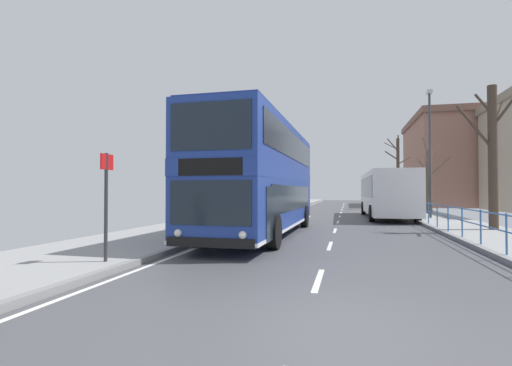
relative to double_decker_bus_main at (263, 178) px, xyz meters
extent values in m
cube|color=#49494E|center=(2.72, -9.72, -2.28)|extent=(8.40, 140.00, 0.06)
cube|color=silver|center=(2.72, -7.12, -2.24)|extent=(0.12, 2.00, 0.00)
cube|color=silver|center=(2.72, -2.32, -2.24)|extent=(0.12, 2.00, 0.00)
cube|color=silver|center=(2.72, 2.48, -2.24)|extent=(0.12, 2.00, 0.00)
cube|color=silver|center=(2.72, 7.28, -2.24)|extent=(0.12, 2.00, 0.00)
cube|color=silver|center=(2.72, 12.08, -2.24)|extent=(0.12, 2.00, 0.00)
cube|color=silver|center=(2.72, 16.88, -2.24)|extent=(0.12, 2.00, 0.00)
cube|color=silver|center=(2.72, 21.68, -2.24)|extent=(0.12, 2.00, 0.00)
cube|color=silver|center=(2.72, 26.48, -2.24)|extent=(0.12, 2.00, 0.00)
cube|color=silver|center=(2.72, 31.28, -2.24)|extent=(0.12, 2.00, 0.00)
cube|color=silver|center=(2.72, 36.08, -2.24)|extent=(0.12, 2.00, 0.00)
cube|color=silver|center=(2.72, 40.88, -2.24)|extent=(0.12, 2.00, 0.00)
cube|color=silver|center=(-1.23, -9.72, -2.24)|extent=(0.12, 133.00, 0.00)
cube|color=gray|center=(-1.58, -9.72, -2.18)|extent=(0.20, 140.00, 0.14)
cube|color=navy|center=(0.00, 0.01, -1.01)|extent=(2.63, 11.40, 1.77)
cube|color=navy|center=(0.00, 0.01, 0.11)|extent=(2.64, 11.46, 0.46)
cube|color=navy|center=(0.00, 0.01, 1.15)|extent=(2.63, 11.40, 1.62)
cube|color=navy|center=(0.00, 0.01, 1.99)|extent=(2.55, 11.06, 0.08)
cube|color=#19232D|center=(-0.08, -5.69, -0.80)|extent=(2.17, 0.06, 1.13)
cube|color=black|center=(-0.08, -5.69, 0.11)|extent=(1.73, 0.05, 0.44)
cube|color=#19232D|center=(-0.08, -5.69, 1.15)|extent=(2.17, 0.06, 1.23)
cube|color=black|center=(-0.08, -5.69, -1.80)|extent=(2.34, 0.11, 0.24)
cube|color=silver|center=(0.00, 0.01, -1.84)|extent=(2.65, 11.46, 0.10)
cube|color=#19232D|center=(1.25, 0.28, -0.76)|extent=(0.15, 8.87, 0.92)
cube|color=#19232D|center=(1.24, -0.01, 1.23)|extent=(0.17, 10.23, 0.97)
cube|color=#19232D|center=(-1.24, 0.31, -0.76)|extent=(0.15, 8.87, 0.92)
cube|color=#19232D|center=(-1.24, 0.03, 1.23)|extent=(0.17, 10.23, 0.97)
sphere|color=white|center=(0.78, -5.72, -1.58)|extent=(0.20, 0.20, 0.20)
sphere|color=white|center=(-0.94, -5.69, -1.58)|extent=(0.20, 0.20, 0.20)
cube|color=#19232D|center=(1.18, -4.34, -1.14)|extent=(0.03, 0.90, 1.52)
cylinder|color=black|center=(1.13, -3.49, -1.73)|extent=(0.31, 1.04, 1.04)
cylinder|color=black|center=(-1.23, -3.46, -1.73)|extent=(0.31, 1.04, 1.04)
cylinder|color=black|center=(1.24, 3.78, -1.73)|extent=(0.31, 1.04, 1.04)
cylinder|color=black|center=(-1.13, 3.81, -1.73)|extent=(0.31, 1.04, 1.04)
cube|color=white|center=(5.71, 11.46, -0.61)|extent=(2.85, 10.77, 2.63)
cube|color=#19232D|center=(4.42, 11.42, -0.24)|extent=(0.28, 9.09, 1.26)
cube|color=#19232D|center=(6.99, 11.49, -0.24)|extent=(0.28, 9.09, 1.26)
cube|color=#19232D|center=(5.55, 16.82, -0.35)|extent=(2.19, 0.09, 1.58)
cylinder|color=black|center=(4.39, 14.77, -1.77)|extent=(0.31, 0.97, 0.96)
cylinder|color=black|center=(6.83, 14.84, -1.77)|extent=(0.31, 0.97, 0.96)
cylinder|color=black|center=(4.59, 7.87, -1.77)|extent=(0.31, 0.97, 0.96)
cylinder|color=black|center=(7.03, 7.94, -1.77)|extent=(0.31, 0.97, 0.96)
cylinder|color=#386BA8|center=(7.17, -3.87, -1.58)|extent=(0.05, 0.05, 1.04)
cylinder|color=#386BA8|center=(7.17, -1.95, -1.58)|extent=(0.05, 0.05, 1.04)
cylinder|color=#386BA8|center=(7.17, -0.03, -1.58)|extent=(0.05, 0.05, 1.04)
cylinder|color=#386BA8|center=(7.17, 1.89, -1.58)|extent=(0.05, 0.05, 1.04)
cylinder|color=#386BA8|center=(7.17, 3.82, -1.58)|extent=(0.05, 0.05, 1.04)
cylinder|color=#386BA8|center=(7.17, 5.74, -1.58)|extent=(0.05, 0.05, 1.04)
cylinder|color=#386BA8|center=(7.17, 7.66, -1.58)|extent=(0.05, 0.05, 1.04)
cylinder|color=#386BA8|center=(7.17, 9.58, -1.58)|extent=(0.05, 0.05, 1.04)
cylinder|color=#386BA8|center=(7.17, 11.51, -1.58)|extent=(0.05, 0.05, 1.04)
cylinder|color=#386BA8|center=(7.17, 13.43, -1.58)|extent=(0.05, 0.05, 1.04)
cylinder|color=#386BA8|center=(7.17, 15.35, -1.58)|extent=(0.05, 0.05, 1.04)
cylinder|color=#386BA8|center=(7.17, 17.27, -1.58)|extent=(0.05, 0.05, 1.04)
cylinder|color=#386BA8|center=(7.17, 2.85, -1.11)|extent=(0.04, 28.84, 0.04)
cylinder|color=#386BA8|center=(7.17, 2.85, -1.53)|extent=(0.04, 28.84, 0.04)
cylinder|color=#2D2D33|center=(-2.09, -7.06, -0.87)|extent=(0.08, 0.08, 2.47)
cube|color=red|center=(-2.09, -7.04, 0.17)|extent=(0.04, 0.44, 0.36)
cylinder|color=#38383D|center=(8.10, 10.07, 1.64)|extent=(0.14, 0.14, 7.49)
cube|color=#B2B2AD|center=(8.10, 10.07, 5.50)|extent=(0.28, 0.60, 0.20)
cylinder|color=brown|center=(9.04, 15.31, 0.23)|extent=(0.42, 0.42, 4.68)
cylinder|color=brown|center=(9.51, 15.69, 2.42)|extent=(1.02, 0.84, 1.04)
cylinder|color=brown|center=(8.59, 15.00, 1.31)|extent=(0.98, 0.69, 1.25)
cylinder|color=brown|center=(9.84, 15.53, 1.33)|extent=(1.69, 0.55, 1.51)
cylinder|color=brown|center=(8.73, 14.69, 2.59)|extent=(0.75, 1.36, 1.47)
cylinder|color=brown|center=(9.14, 16.15, 1.18)|extent=(0.28, 1.73, 1.39)
cylinder|color=#423328|center=(8.00, 24.41, 1.26)|extent=(0.30, 0.30, 6.72)
cylinder|color=#423328|center=(7.41, 24.42, 2.96)|extent=(1.25, 0.14, 0.94)
cylinder|color=#423328|center=(7.92, 23.59, 3.97)|extent=(0.28, 1.73, 1.55)
cylinder|color=#423328|center=(7.41, 24.76, 3.93)|extent=(1.25, 0.78, 0.83)
cylinder|color=#423328|center=(7.54, 24.54, 4.02)|extent=(1.04, 0.39, 1.33)
cylinder|color=#423328|center=(8.58, 24.90, 2.46)|extent=(1.27, 1.09, 0.81)
cylinder|color=#423328|center=(9.21, 3.16, 0.92)|extent=(0.37, 0.37, 6.06)
cylinder|color=#423328|center=(8.99, 3.48, 3.24)|extent=(0.58, 0.78, 1.08)
cylinder|color=#423328|center=(8.52, 3.13, 2.20)|extent=(1.48, 0.19, 1.95)
cylinder|color=#423328|center=(9.82, 2.83, 3.17)|extent=(1.36, 0.82, 2.01)
cylinder|color=#423328|center=(9.52, 3.51, 2.73)|extent=(0.71, 0.78, 1.33)
cube|color=#936656|center=(16.06, 35.37, 2.70)|extent=(10.17, 15.46, 9.90)
cube|color=brown|center=(16.06, 35.37, 8.00)|extent=(10.57, 16.07, 0.70)
camera|label=1|loc=(3.30, -14.71, -0.50)|focal=26.76mm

